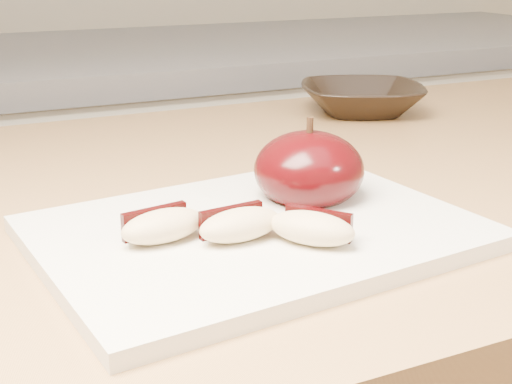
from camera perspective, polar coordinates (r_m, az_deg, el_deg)
name	(u,v)px	position (r m, az deg, el deg)	size (l,w,h in m)	color
back_cabinet	(85,292)	(1.44, -13.55, -7.82)	(2.40, 0.62, 0.94)	silver
cutting_board	(256,232)	(0.52, 0.00, -3.24)	(0.31, 0.23, 0.01)	silver
apple_half	(309,170)	(0.57, 4.25, 1.78)	(0.11, 0.11, 0.07)	black
apple_wedge_a	(162,225)	(0.49, -7.52, -2.66)	(0.07, 0.04, 0.02)	beige
apple_wedge_b	(239,224)	(0.49, -1.36, -2.59)	(0.06, 0.04, 0.02)	beige
apple_wedge_c	(312,228)	(0.49, 4.54, -2.86)	(0.06, 0.07, 0.02)	beige
bowl	(362,99)	(0.94, 8.46, 7.39)	(0.16, 0.16, 0.04)	black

